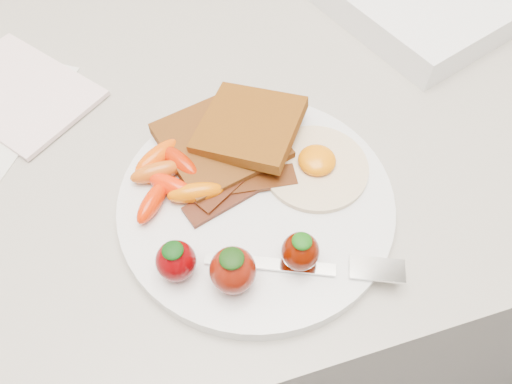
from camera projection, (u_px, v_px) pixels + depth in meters
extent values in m
cube|color=gray|center=(223.00, 279.00, 0.94)|extent=(2.00, 0.60, 0.90)
cylinder|color=silver|center=(256.00, 203.00, 0.49)|extent=(0.27, 0.27, 0.02)
cube|color=#4E280D|center=(221.00, 142.00, 0.51)|extent=(0.14, 0.14, 0.01)
cube|color=#4F240B|center=(249.00, 126.00, 0.51)|extent=(0.14, 0.14, 0.02)
cylinder|color=white|center=(315.00, 167.00, 0.50)|extent=(0.12, 0.12, 0.01)
ellipsoid|color=orange|center=(317.00, 160.00, 0.50)|extent=(0.04, 0.04, 0.02)
cube|color=#331104|center=(232.00, 194.00, 0.49)|extent=(0.10, 0.05, 0.00)
cube|color=black|center=(246.00, 182.00, 0.49)|extent=(0.10, 0.04, 0.00)
cube|color=black|center=(235.00, 175.00, 0.49)|extent=(0.10, 0.07, 0.00)
ellipsoid|color=#C3510F|center=(157.00, 172.00, 0.49)|extent=(0.05, 0.02, 0.02)
ellipsoid|color=red|center=(172.00, 187.00, 0.48)|extent=(0.05, 0.05, 0.02)
ellipsoid|color=red|center=(152.00, 202.00, 0.47)|extent=(0.05, 0.05, 0.02)
ellipsoid|color=#BB1E00|center=(179.00, 162.00, 0.50)|extent=(0.04, 0.06, 0.02)
ellipsoid|color=#E64B02|center=(157.00, 157.00, 0.50)|extent=(0.06, 0.05, 0.02)
ellipsoid|color=#DF6300|center=(195.00, 193.00, 0.48)|extent=(0.06, 0.03, 0.02)
ellipsoid|color=#600103|center=(176.00, 261.00, 0.43)|extent=(0.04, 0.04, 0.04)
ellipsoid|color=#093309|center=(173.00, 250.00, 0.41)|extent=(0.02, 0.02, 0.01)
ellipsoid|color=#691106|center=(233.00, 270.00, 0.42)|extent=(0.04, 0.04, 0.04)
ellipsoid|color=black|center=(232.00, 258.00, 0.40)|extent=(0.02, 0.02, 0.01)
ellipsoid|color=#4E0C00|center=(300.00, 252.00, 0.43)|extent=(0.03, 0.03, 0.04)
ellipsoid|color=#124D0C|center=(302.00, 241.00, 0.42)|extent=(0.02, 0.02, 0.01)
cube|color=white|center=(270.00, 264.00, 0.44)|extent=(0.11, 0.06, 0.00)
cube|color=silver|center=(377.00, 269.00, 0.44)|extent=(0.05, 0.04, 0.00)
cube|color=silver|center=(18.00, 92.00, 0.58)|extent=(0.21, 0.22, 0.01)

